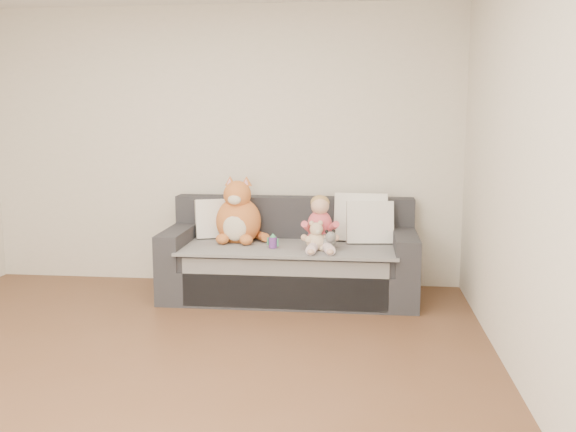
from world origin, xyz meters
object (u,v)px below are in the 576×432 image
(sofa, at_px, (290,261))
(teddy_bear, at_px, (316,238))
(plush_cat, at_px, (238,217))
(sippy_cup, at_px, (273,241))
(toddler, at_px, (320,226))

(sofa, distance_m, teddy_bear, 0.45)
(plush_cat, bearing_deg, sippy_cup, -32.32)
(toddler, distance_m, sippy_cup, 0.42)
(toddler, distance_m, teddy_bear, 0.13)
(plush_cat, bearing_deg, toddler, -12.24)
(plush_cat, relative_size, sippy_cup, 4.94)
(toddler, relative_size, sippy_cup, 3.72)
(teddy_bear, bearing_deg, sippy_cup, 151.08)
(teddy_bear, bearing_deg, sofa, 111.49)
(sofa, bearing_deg, sippy_cup, -120.42)
(sippy_cup, bearing_deg, teddy_bear, -7.87)
(teddy_bear, relative_size, sippy_cup, 2.06)
(sofa, height_order, plush_cat, plush_cat)
(toddler, bearing_deg, sofa, 142.37)
(plush_cat, bearing_deg, teddy_bear, -19.32)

